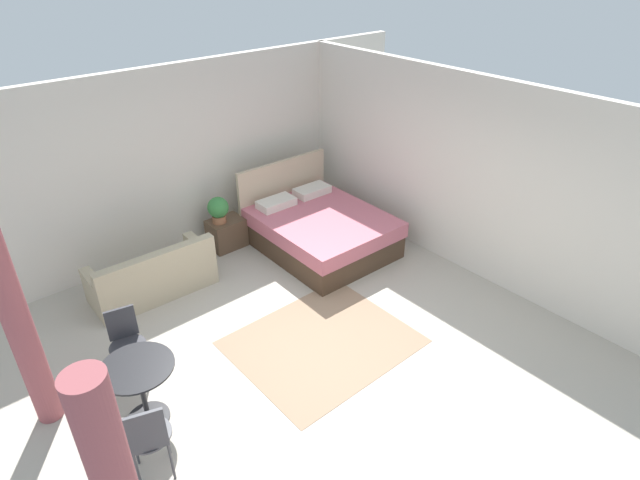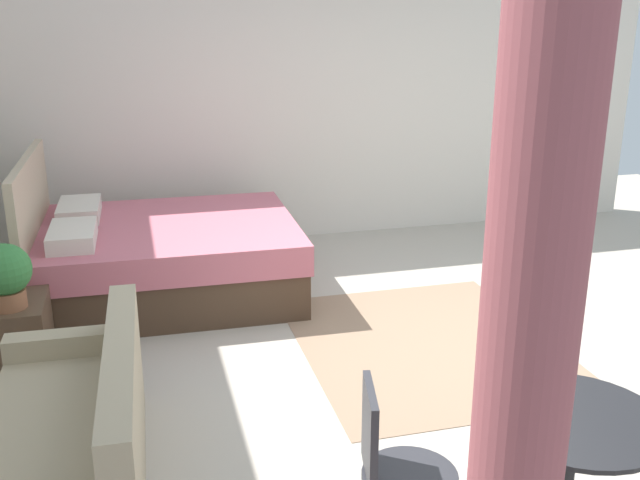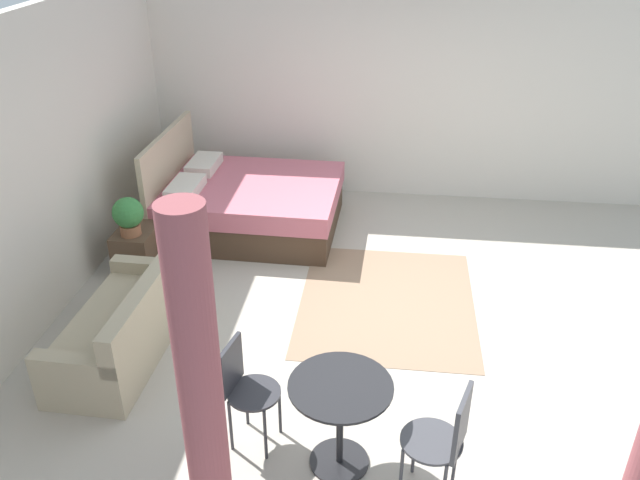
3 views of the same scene
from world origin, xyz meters
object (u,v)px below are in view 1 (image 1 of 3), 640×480
Objects in this scene: potted_plant at (218,209)px; couch at (153,277)px; bed at (319,229)px; cafe_chair_near_couch at (125,338)px; nightstand at (227,233)px; balcony_table at (140,383)px; cafe_chair_near_window at (148,436)px.

couch is at bearing -162.31° from potted_plant.
cafe_chair_near_couch is at bearing -167.84° from bed.
couch is at bearing 167.60° from bed.
cafe_chair_near_couch is at bearing -143.54° from nightstand.
couch is at bearing 62.59° from balcony_table.
nightstand is at bearing 49.11° from cafe_chair_near_window.
balcony_table is at bearing -117.41° from couch.
bed reaches higher than nightstand.
cafe_chair_near_window reaches higher than balcony_table.
bed is 2.22× the size of cafe_chair_near_window.
cafe_chair_near_window reaches higher than couch.
cafe_chair_near_window is 1.43m from cafe_chair_near_couch.
bed is at bearing -42.03° from nightstand.
bed is 1.27× the size of couch.
bed reaches higher than balcony_table.
balcony_table is at bearing -135.55° from nightstand.
cafe_chair_near_couch reaches higher than nightstand.
nightstand is 0.64× the size of cafe_chair_near_couch.
bed is 3.81× the size of nightstand.
couch is 1.55m from cafe_chair_near_couch.
balcony_table is 0.71m from cafe_chair_near_couch.
potted_plant is at bearing 140.52° from bed.
nightstand is at bearing 137.97° from bed.
balcony_table is at bearing 71.55° from cafe_chair_near_window.
cafe_chair_near_couch is (0.15, 0.70, 0.02)m from balcony_table.
balcony_table is 0.84× the size of cafe_chair_near_couch.
potted_plant is (1.30, 0.42, 0.43)m from couch.
couch is at bearing 55.54° from cafe_chair_near_couch.
cafe_chair_near_window is at bearing -105.32° from cafe_chair_near_couch.
couch is 3.01× the size of nightstand.
couch is 2.28× the size of balcony_table.
potted_plant reaches higher than nightstand.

